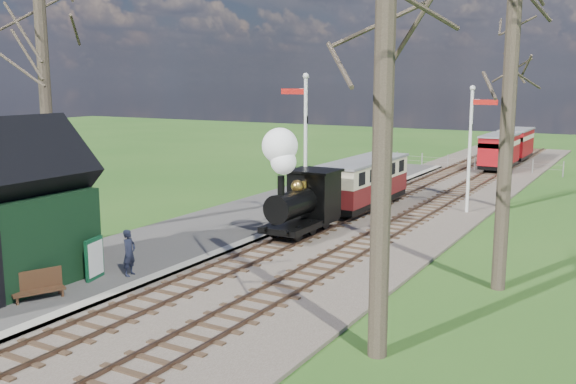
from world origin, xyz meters
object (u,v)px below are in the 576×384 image
(red_carriage_a, at_px, (499,151))
(person, at_px, (129,253))
(semaphore_near, at_px, (304,139))
(coach, at_px, (364,181))
(sign_board, at_px, (95,259))
(semaphore_far, at_px, (472,140))
(locomotive, at_px, (300,189))
(bench, at_px, (37,285))
(red_carriage_b, at_px, (516,144))

(red_carriage_a, xyz_separation_m, person, (-4.48, -29.32, -0.46))
(semaphore_near, bearing_deg, coach, 79.96)
(red_carriage_a, distance_m, sign_board, 30.52)
(red_carriage_a, bearing_deg, coach, -99.14)
(semaphore_near, relative_size, sign_board, 5.06)
(person, bearing_deg, semaphore_near, -17.00)
(semaphore_near, height_order, semaphore_far, semaphore_near)
(locomotive, xyz_separation_m, red_carriage_a, (2.61, 22.22, -0.54))
(coach, bearing_deg, bench, -99.17)
(red_carriage_a, height_order, person, red_carriage_a)
(red_carriage_b, xyz_separation_m, bench, (-5.17, -37.57, -0.80))
(coach, xyz_separation_m, red_carriage_a, (2.60, 16.17, -0.04))
(coach, xyz_separation_m, bench, (-2.57, -15.91, -0.84))
(semaphore_near, xyz_separation_m, coach, (0.77, 4.34, -2.22))
(locomotive, height_order, red_carriage_a, locomotive)
(semaphore_near, xyz_separation_m, sign_board, (-1.75, -9.57, -2.81))
(semaphore_near, xyz_separation_m, red_carriage_a, (3.37, 20.51, -2.26))
(red_carriage_a, bearing_deg, bench, -99.16)
(semaphore_far, distance_m, locomotive, 8.99)
(semaphore_far, xyz_separation_m, red_carriage_a, (-1.77, 14.51, -1.99))
(sign_board, distance_m, bench, 2.01)
(red_carriage_b, distance_m, bench, 37.93)
(locomotive, distance_m, red_carriage_b, 27.85)
(sign_board, bearing_deg, semaphore_far, 66.12)
(red_carriage_a, relative_size, sign_board, 3.73)
(semaphore_far, bearing_deg, locomotive, -119.62)
(person, bearing_deg, semaphore_far, -32.71)
(red_carriage_b, distance_m, sign_board, 35.95)
(coach, distance_m, red_carriage_b, 21.82)
(semaphore_near, xyz_separation_m, semaphore_far, (5.14, 6.00, -0.27))
(bench, relative_size, person, 0.99)
(semaphore_far, distance_m, coach, 5.07)
(bench, bearing_deg, person, 75.95)
(coach, bearing_deg, locomotive, -90.11)
(semaphore_near, relative_size, person, 4.44)
(semaphore_near, distance_m, sign_board, 10.13)
(red_carriage_b, bearing_deg, coach, -96.84)
(red_carriage_a, bearing_deg, semaphore_far, -83.03)
(red_carriage_b, relative_size, sign_board, 3.73)
(bench, bearing_deg, locomotive, 75.44)
(coach, relative_size, red_carriage_b, 1.43)
(locomotive, relative_size, red_carriage_b, 0.89)
(coach, bearing_deg, semaphore_near, -100.04)
(semaphore_far, distance_m, red_carriage_b, 20.19)
(red_carriage_a, distance_m, person, 29.66)
(semaphore_far, bearing_deg, coach, -159.26)
(coach, height_order, person, coach)
(red_carriage_a, bearing_deg, sign_board, -99.66)
(sign_board, distance_m, person, 1.00)
(red_carriage_a, height_order, red_carriage_b, same)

